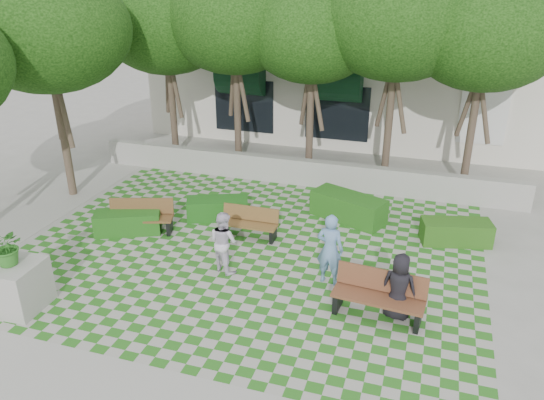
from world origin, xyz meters
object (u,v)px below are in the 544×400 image
(hedge_east, at_px, (456,232))
(person_white, at_px, (224,242))
(hedge_west, at_px, (128,222))
(hedge_midright, at_px, (348,207))
(bench_mid, at_px, (249,223))
(planter_front, at_px, (14,276))
(person_blue, at_px, (330,249))
(hedge_midleft, at_px, (218,208))
(person_dark, at_px, (399,287))
(bench_east, at_px, (379,296))
(bench_west, at_px, (141,217))

(hedge_east, relative_size, person_white, 1.17)
(hedge_west, bearing_deg, hedge_midright, 25.26)
(bench_mid, xyz_separation_m, hedge_east, (5.54, 1.37, -0.09))
(hedge_west, distance_m, planter_front, 4.00)
(person_white, bearing_deg, bench_mid, -62.82)
(hedge_west, height_order, person_blue, person_blue)
(hedge_midleft, bearing_deg, person_dark, -31.19)
(hedge_east, relative_size, person_blue, 1.03)
(bench_east, height_order, person_dark, person_dark)
(hedge_east, distance_m, person_blue, 4.24)
(hedge_east, distance_m, hedge_midleft, 6.88)
(bench_west, height_order, planter_front, planter_front)
(hedge_midleft, height_order, hedge_west, hedge_west)
(hedge_midright, distance_m, person_dark, 4.91)
(person_blue, bearing_deg, person_dark, 158.88)
(person_blue, distance_m, person_white, 2.63)
(hedge_west, height_order, person_dark, person_dark)
(bench_west, bearing_deg, bench_mid, -5.46)
(bench_mid, relative_size, hedge_midright, 0.74)
(hedge_east, distance_m, planter_front, 11.13)
(bench_mid, bearing_deg, person_white, -89.80)
(hedge_east, relative_size, hedge_west, 1.01)
(bench_west, xyz_separation_m, planter_front, (-0.68, -4.11, 0.34))
(person_dark, bearing_deg, bench_mid, -21.21)
(bench_east, distance_m, hedge_west, 7.55)
(bench_west, height_order, hedge_east, bench_west)
(person_white, bearing_deg, hedge_midleft, -37.31)
(hedge_west, relative_size, planter_front, 0.93)
(bench_east, xyz_separation_m, hedge_midright, (-1.48, 4.61, -0.11))
(hedge_east, bearing_deg, person_blue, -133.75)
(person_white, bearing_deg, bench_east, -164.67)
(bench_east, distance_m, person_blue, 1.68)
(hedge_east, height_order, planter_front, planter_front)
(bench_mid, bearing_deg, hedge_midleft, 146.84)
(hedge_east, relative_size, hedge_midleft, 1.02)
(person_dark, bearing_deg, person_white, 0.40)
(hedge_west, bearing_deg, hedge_midleft, 38.58)
(bench_west, xyz_separation_m, person_blue, (5.68, -1.01, 0.44))
(bench_east, height_order, hedge_west, bench_east)
(bench_mid, distance_m, hedge_west, 3.48)
(bench_mid, bearing_deg, hedge_midright, 38.03)
(hedge_midright, bearing_deg, planter_front, -132.63)
(hedge_midleft, relative_size, person_dark, 1.18)
(bench_east, relative_size, planter_front, 1.02)
(hedge_west, height_order, person_white, person_white)
(hedge_east, bearing_deg, person_dark, -107.13)
(person_blue, distance_m, person_dark, 1.92)
(bench_mid, xyz_separation_m, person_white, (0.02, -1.88, 0.38))
(bench_east, height_order, hedge_midright, bench_east)
(person_blue, bearing_deg, planter_front, 33.14)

